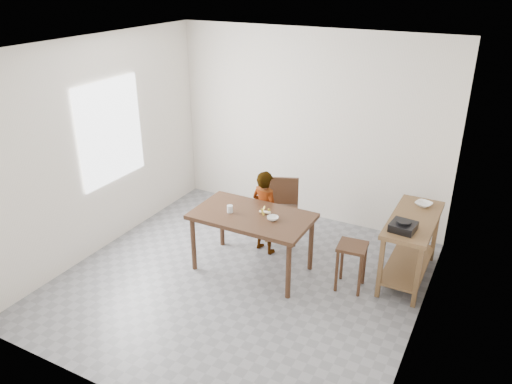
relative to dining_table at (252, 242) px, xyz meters
The scene contains 17 objects.
floor 0.50m from the dining_table, 90.00° to the right, with size 4.00×4.00×0.04m, color gray.
ceiling 2.36m from the dining_table, 90.00° to the right, with size 4.00×4.00×0.04m, color white.
wall_back 1.98m from the dining_table, 90.00° to the left, with size 4.00×0.04×2.70m, color white.
wall_front 2.52m from the dining_table, 90.00° to the right, with size 4.00×0.04×2.70m, color white.
wall_left 2.26m from the dining_table, behind, with size 0.04×4.00×2.70m, color white.
wall_right 2.26m from the dining_table, ahead, with size 0.04×4.00×2.70m, color white.
window_pane 2.27m from the dining_table, behind, with size 0.02×1.10×1.30m, color white.
dining_table is the anchor object (origin of this frame).
prep_counter 1.86m from the dining_table, 22.15° to the left, with size 0.50×1.20×0.80m, color brown, non-canonical shape.
child 0.51m from the dining_table, 97.78° to the left, with size 0.41×0.27×1.12m, color white.
dining_chair 0.83m from the dining_table, 89.03° to the left, with size 0.40×0.40×0.84m, color #3F2617, non-canonical shape.
stool 1.20m from the dining_table, ahead, with size 0.32×0.32×0.56m, color #3F2617, non-canonical shape.
glass_tumbler 0.50m from the dining_table, 164.95° to the right, with size 0.07×0.07×0.09m, color silver.
small_bowl 0.48m from the dining_table, ahead, with size 0.14×0.14×0.04m, color white.
banana 0.43m from the dining_table, 33.35° to the left, with size 0.16×0.11×0.06m, color gold, non-canonical shape.
serving_bowl 2.10m from the dining_table, 31.35° to the left, with size 0.19×0.19×0.05m, color white.
gas_burner 1.77m from the dining_table, 11.64° to the left, with size 0.26×0.26×0.09m, color black.
Camera 1 is at (2.48, -4.30, 3.41)m, focal length 35.00 mm.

